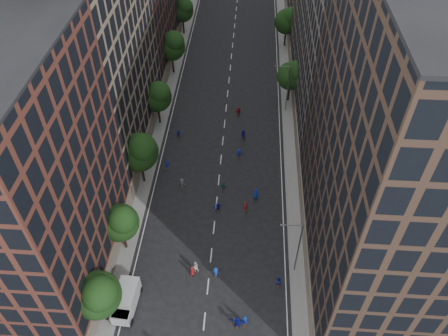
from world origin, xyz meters
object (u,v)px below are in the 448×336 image
cargo_van (126,300)px  skater_2 (278,281)px  streetlamp_far (287,86)px  streetlamp_near (297,246)px  skater_1 (245,321)px

cargo_van → skater_2: 18.13m
streetlamp_far → skater_2: (-1.87, -35.21, -4.40)m
streetlamp_near → skater_1: (-5.76, -7.58, -4.20)m
streetlamp_near → skater_2: 5.27m
skater_1 → cargo_van: bearing=-4.4°
streetlamp_far → cargo_van: streetlamp_far is taller
streetlamp_near → streetlamp_far: 33.00m
streetlamp_near → skater_1: 10.41m
cargo_van → skater_1: cargo_van is taller
streetlamp_far → cargo_van: 43.96m
skater_2 → streetlamp_near: bearing=-134.7°
cargo_van → skater_2: size_ratio=3.42×
streetlamp_near → cargo_van: (-19.55, -6.19, -3.74)m
streetlamp_far → skater_1: 41.20m
cargo_van → skater_2: cargo_van is taller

